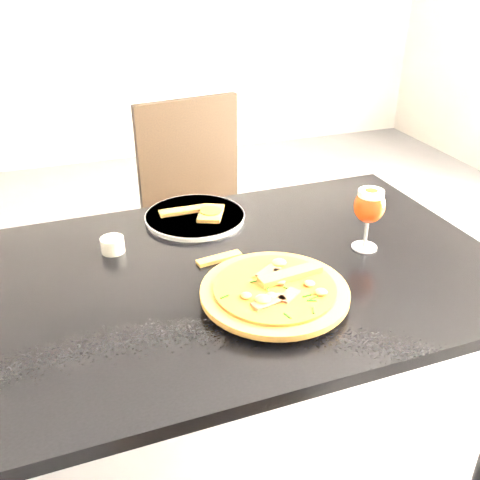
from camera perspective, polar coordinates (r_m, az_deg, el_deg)
name	(u,v)px	position (r m, az deg, el deg)	size (l,w,h in m)	color
dining_table	(245,299)	(1.29, 0.52, -6.28)	(1.21, 0.82, 0.75)	black
chair_far	(204,215)	(2.04, -3.85, 2.71)	(0.49, 0.49, 0.92)	black
plate_main	(277,291)	(1.15, 3.98, -5.49)	(0.27, 0.27, 0.01)	white
pizza	(275,290)	(1.12, 3.76, -5.34)	(0.31, 0.31, 0.03)	brown
plate_second	(195,217)	(1.46, -4.82, 2.47)	(0.27, 0.27, 0.01)	white
crust_scraps	(201,212)	(1.46, -4.17, 2.98)	(0.18, 0.12, 0.01)	brown
loose_crust	(219,258)	(1.27, -2.23, -1.97)	(0.11, 0.03, 0.01)	brown
sauce_cup	(113,244)	(1.33, -13.44, -0.44)	(0.06, 0.06, 0.04)	beige
beer_glass	(369,206)	(1.31, 13.65, 3.53)	(0.08, 0.08, 0.16)	silver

